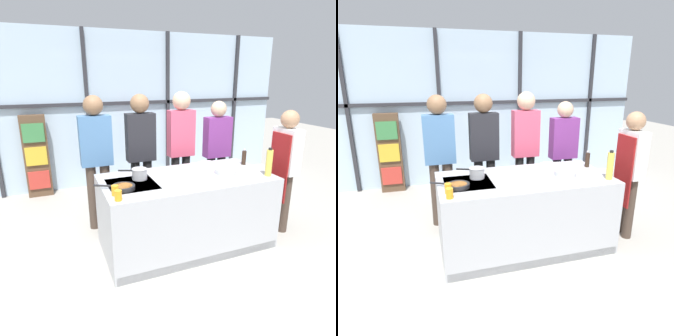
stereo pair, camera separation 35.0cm
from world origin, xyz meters
TOP-DOWN VIEW (x-y plane):
  - ground_plane at (0.00, 0.00)m, footprint 18.00×18.00m
  - back_window_wall at (0.00, 2.58)m, footprint 6.40×0.10m
  - bookshelf at (-1.69, 2.39)m, footprint 0.40×0.19m
  - demo_island at (-0.00, -0.00)m, footprint 2.01×0.99m
  - chef at (1.35, -0.11)m, footprint 0.23×0.38m
  - spectator_far_left at (-0.91, 0.85)m, footprint 0.41×0.25m
  - spectator_center_left at (-0.30, 0.85)m, footprint 0.39×0.25m
  - spectator_center_right at (0.30, 0.85)m, footprint 0.38×0.25m
  - spectator_far_right at (0.91, 0.85)m, footprint 0.40×0.23m
  - frying_pan at (-0.80, -0.12)m, footprint 0.41×0.28m
  - saucepan at (-0.54, 0.13)m, footprint 0.32×0.19m
  - white_plate at (0.48, 0.37)m, footprint 0.27×0.27m
  - mixing_bowl at (0.49, -0.07)m, footprint 0.26×0.26m
  - oil_bottle at (0.91, -0.33)m, footprint 0.08×0.08m
  - pepper_grinder at (0.92, 0.17)m, footprint 0.06×0.06m
  - juice_glass_near at (-0.91, -0.39)m, footprint 0.07×0.07m
  - juice_glass_far at (-0.91, -0.25)m, footprint 0.07×0.07m

SIDE VIEW (x-z plane):
  - ground_plane at x=0.00m, z-range 0.00..0.00m
  - demo_island at x=0.00m, z-range 0.00..0.89m
  - bookshelf at x=-1.69m, z-range 0.00..1.41m
  - white_plate at x=0.48m, z-range 0.89..0.90m
  - frying_pan at x=-0.80m, z-range 0.89..0.94m
  - mixing_bowl at x=0.49m, z-range 0.89..0.95m
  - chef at x=1.35m, z-range 0.12..1.75m
  - juice_glass_near at x=-0.91m, z-range 0.89..0.99m
  - juice_glass_far at x=-0.91m, z-range 0.89..0.99m
  - saucepan at x=-0.54m, z-range 0.90..1.02m
  - spectator_far_right at x=0.91m, z-range 0.13..1.80m
  - pepper_grinder at x=0.92m, z-range 0.88..1.10m
  - spectator_far_left at x=-0.91m, z-range 0.15..1.95m
  - oil_bottle at x=0.91m, z-range 0.88..1.22m
  - spectator_center_left at x=-0.30m, z-range 0.16..1.96m
  - spectator_center_right at x=0.30m, z-range 0.17..1.99m
  - back_window_wall at x=0.00m, z-range 0.00..2.80m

